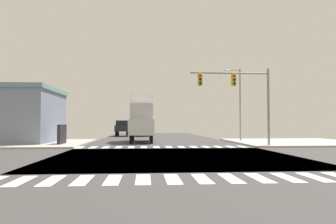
% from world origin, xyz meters
% --- Properties ---
extents(ground, '(90.00, 90.00, 0.05)m').
position_xyz_m(ground, '(0.00, 0.00, -0.03)').
color(ground, '#3E3B3C').
extents(sidewalk_corner_ne, '(12.00, 12.00, 0.14)m').
position_xyz_m(sidewalk_corner_ne, '(13.00, 12.00, 0.07)').
color(sidewalk_corner_ne, '#B2ADA3').
rests_on(sidewalk_corner_ne, ground).
extents(sidewalk_corner_nw, '(12.00, 12.00, 0.14)m').
position_xyz_m(sidewalk_corner_nw, '(-13.00, 12.00, 0.07)').
color(sidewalk_corner_nw, '#ABA69C').
rests_on(sidewalk_corner_nw, ground).
extents(crosswalk_near, '(13.50, 2.00, 0.01)m').
position_xyz_m(crosswalk_near, '(-0.25, -7.30, 0.00)').
color(crosswalk_near, white).
rests_on(crosswalk_near, ground).
extents(crosswalk_far, '(13.50, 2.00, 0.01)m').
position_xyz_m(crosswalk_far, '(-0.25, 7.30, 0.00)').
color(crosswalk_far, white).
rests_on(crosswalk_far, ground).
extents(traffic_signal_mast, '(6.47, 0.55, 6.35)m').
position_xyz_m(traffic_signal_mast, '(5.80, 6.79, 4.69)').
color(traffic_signal_mast, gray).
rests_on(traffic_signal_mast, ground).
extents(street_lamp, '(1.78, 0.32, 7.58)m').
position_xyz_m(street_lamp, '(7.99, 14.15, 4.57)').
color(street_lamp, gray).
rests_on(street_lamp, ground).
extents(sedan_farside_1, '(1.80, 4.30, 1.88)m').
position_xyz_m(sedan_farside_1, '(-2.00, 36.73, 1.12)').
color(sedan_farside_1, black).
rests_on(sedan_farside_1, ground).
extents(suv_queued_1, '(1.96, 4.60, 2.34)m').
position_xyz_m(suv_queued_1, '(-2.00, 29.56, 1.39)').
color(suv_queued_1, black).
rests_on(suv_queued_1, ground).
extents(box_truck_leading_1, '(2.40, 7.20, 4.85)m').
position_xyz_m(box_truck_leading_1, '(-2.00, 14.39, 2.56)').
color(box_truck_leading_1, black).
rests_on(box_truck_leading_1, ground).
extents(suv_trailing_2, '(1.96, 4.60, 2.34)m').
position_xyz_m(suv_trailing_2, '(-5.00, 29.60, 1.39)').
color(suv_trailing_2, black).
rests_on(suv_trailing_2, ground).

